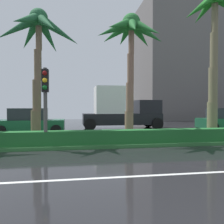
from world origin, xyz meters
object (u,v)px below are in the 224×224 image
Objects in this scene: traffic_signal_median_right at (45,92)px; car_in_traffic_second at (30,122)px; palm_tree_centre at (38,37)px; palm_tree_mid_right at (214,23)px; box_truck_following at (121,110)px; palm_tree_centre_right at (130,37)px.

car_in_traffic_second is at bearing 105.71° from traffic_signal_median_right.
palm_tree_centre is 0.79× the size of palm_tree_mid_right.
palm_tree_centre is at bearing 179.52° from palm_tree_mid_right.
box_truck_following is (6.67, 2.93, 0.72)m from car_in_traffic_second.
palm_tree_centre_right is (4.52, -0.70, 0.01)m from palm_tree_centre.
car_in_traffic_second is (-1.62, 5.75, -1.62)m from traffic_signal_median_right.
palm_tree_centre_right is at bearing -39.38° from car_in_traffic_second.
traffic_signal_median_right is at bearing -163.97° from palm_tree_centre_right.
palm_tree_centre is at bearing 106.16° from traffic_signal_median_right.
palm_tree_centre_right is 8.48m from box_truck_following.
palm_tree_mid_right is (4.99, 0.62, 1.21)m from palm_tree_centre_right.
box_truck_following is (5.58, 6.84, -3.73)m from palm_tree_centre.
palm_tree_centre_right reaches higher than box_truck_following.
traffic_signal_median_right is 6.19m from car_in_traffic_second.
palm_tree_mid_right is 2.49× the size of traffic_signal_median_right.
box_truck_following is at bearing 23.74° from car_in_traffic_second.
palm_tree_centre is 3.42m from traffic_signal_median_right.
palm_tree_centre_right is 8.51m from car_in_traffic_second.
car_in_traffic_second is at bearing 159.39° from palm_tree_mid_right.
palm_tree_centre is 1.97× the size of traffic_signal_median_right.
palm_tree_mid_right reaches higher than box_truck_following.
palm_tree_centre is 1.04× the size of palm_tree_centre_right.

